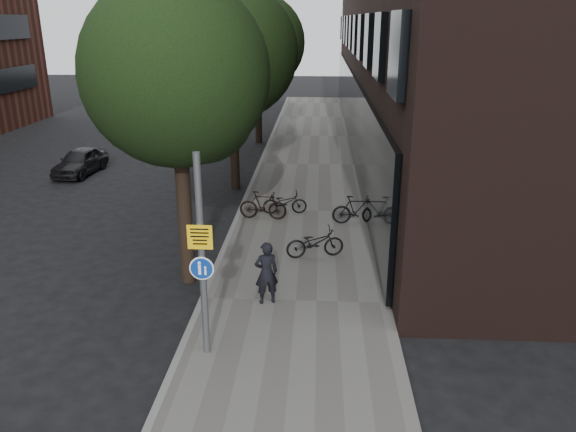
# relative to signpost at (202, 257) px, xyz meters

# --- Properties ---
(ground) EXTENTS (120.00, 120.00, 0.00)m
(ground) POSITION_rel_signpost_xyz_m (1.45, -1.07, -2.20)
(ground) COLOR black
(ground) RESTS_ON ground
(sidewalk) EXTENTS (4.50, 60.00, 0.12)m
(sidewalk) POSITION_rel_signpost_xyz_m (1.70, 8.93, -2.14)
(sidewalk) COLOR #5F5D58
(sidewalk) RESTS_ON ground
(curb_edge) EXTENTS (0.15, 60.00, 0.13)m
(curb_edge) POSITION_rel_signpost_xyz_m (-0.55, 8.93, -2.13)
(curb_edge) COLOR slate
(curb_edge) RESTS_ON ground
(street_tree_near) EXTENTS (4.40, 4.40, 7.50)m
(street_tree_near) POSITION_rel_signpost_xyz_m (-1.08, 3.58, 2.91)
(street_tree_near) COLOR black
(street_tree_near) RESTS_ON ground
(street_tree_mid) EXTENTS (5.00, 5.00, 7.80)m
(street_tree_mid) POSITION_rel_signpost_xyz_m (-1.08, 12.08, 2.91)
(street_tree_mid) COLOR black
(street_tree_mid) RESTS_ON ground
(street_tree_far) EXTENTS (5.00, 5.00, 7.80)m
(street_tree_far) POSITION_rel_signpost_xyz_m (-1.08, 21.08, 2.91)
(street_tree_far) COLOR black
(street_tree_far) RESTS_ON ground
(signpost) EXTENTS (0.48, 0.14, 4.12)m
(signpost) POSITION_rel_signpost_xyz_m (0.00, 0.00, 0.00)
(signpost) COLOR #595B5E
(signpost) RESTS_ON sidewalk
(pedestrian) EXTENTS (0.65, 0.53, 1.53)m
(pedestrian) POSITION_rel_signpost_xyz_m (1.01, 2.14, -1.31)
(pedestrian) COLOR black
(pedestrian) RESTS_ON sidewalk
(parked_bike_facade_near) EXTENTS (1.74, 0.95, 0.86)m
(parked_bike_facade_near) POSITION_rel_signpost_xyz_m (2.12, 4.90, -1.65)
(parked_bike_facade_near) COLOR black
(parked_bike_facade_near) RESTS_ON sidewalk
(parked_bike_facade_far) EXTENTS (1.60, 0.49, 0.96)m
(parked_bike_facade_far) POSITION_rel_signpost_xyz_m (3.45, 7.69, -1.60)
(parked_bike_facade_far) COLOR black
(parked_bike_facade_far) RESTS_ON sidewalk
(parked_bike_curb_near) EXTENTS (1.56, 0.70, 0.79)m
(parked_bike_curb_near) POSITION_rel_signpost_xyz_m (1.05, 8.59, -1.68)
(parked_bike_curb_near) COLOR black
(parked_bike_curb_near) RESTS_ON sidewalk
(parked_bike_curb_far) EXTENTS (1.63, 0.59, 0.96)m
(parked_bike_curb_far) POSITION_rel_signpost_xyz_m (0.35, 8.00, -1.60)
(parked_bike_curb_far) COLOR black
(parked_bike_curb_far) RESTS_ON sidewalk
(parked_car_near) EXTENTS (1.64, 3.44, 1.13)m
(parked_car_near) POSITION_rel_signpost_xyz_m (-8.27, 13.74, -1.63)
(parked_car_near) COLOR black
(parked_car_near) RESTS_ON ground
(parked_car_mid) EXTENTS (1.18, 3.34, 1.10)m
(parked_car_mid) POSITION_rel_signpost_xyz_m (-7.56, 21.25, -1.65)
(parked_car_mid) COLOR #5B1A23
(parked_car_mid) RESTS_ON ground
(parked_car_far) EXTENTS (1.89, 4.50, 1.30)m
(parked_car_far) POSITION_rel_signpost_xyz_m (-8.05, 26.87, -1.55)
(parked_car_far) COLOR black
(parked_car_far) RESTS_ON ground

